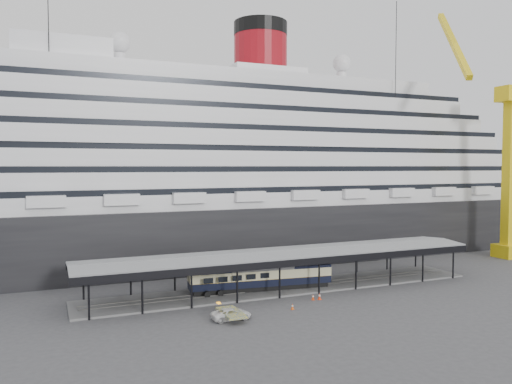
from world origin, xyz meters
TOP-DOWN VIEW (x-y plane):
  - ground at (0.00, 0.00)m, footprint 200.00×200.00m
  - cruise_ship at (0.05, 32.00)m, footprint 130.00×30.00m
  - platform_canopy at (0.00, 5.00)m, footprint 56.00×9.18m
  - crane_yellow at (47.06, 10.54)m, footprint 23.83×18.78m
  - port_truck at (-11.64, -5.02)m, footprint 4.47×2.10m
  - pullman_carriage at (-3.69, 5.00)m, footprint 19.62×4.76m
  - traffic_cone_left at (0.60, -1.52)m, footprint 0.49×0.49m
  - traffic_cone_mid at (-3.68, -4.21)m, footprint 0.41×0.41m
  - traffic_cone_right at (1.46, -1.66)m, footprint 0.55×0.55m

SIDE VIEW (x-z plane):
  - ground at x=0.00m, z-range 0.00..0.00m
  - traffic_cone_mid at x=-3.68m, z-range 0.00..0.72m
  - traffic_cone_left at x=0.60m, z-range 0.00..0.77m
  - traffic_cone_right at x=1.46m, z-range 0.00..0.83m
  - port_truck at x=-11.64m, z-range 0.00..1.23m
  - pullman_carriage at x=-3.69m, z-range -7.20..11.90m
  - platform_canopy at x=0.00m, z-range -0.29..5.01m
  - cruise_ship at x=0.05m, z-range -3.60..40.30m
  - crane_yellow at x=47.06m, z-range -3.84..43.76m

